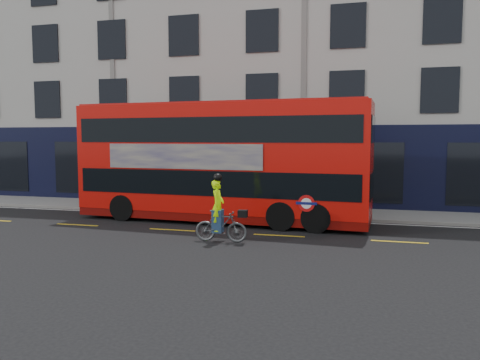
% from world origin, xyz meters
% --- Properties ---
extents(ground, '(120.00, 120.00, 0.00)m').
position_xyz_m(ground, '(0.00, 0.00, 0.00)').
color(ground, black).
rests_on(ground, ground).
extents(pavement, '(60.00, 3.00, 0.12)m').
position_xyz_m(pavement, '(0.00, 6.50, 0.06)').
color(pavement, gray).
rests_on(pavement, ground).
extents(kerb, '(60.00, 0.12, 0.13)m').
position_xyz_m(kerb, '(0.00, 5.00, 0.07)').
color(kerb, gray).
rests_on(kerb, ground).
extents(building_terrace, '(50.00, 10.07, 15.00)m').
position_xyz_m(building_terrace, '(0.00, 12.94, 7.49)').
color(building_terrace, '#B0ACA6').
rests_on(building_terrace, ground).
extents(road_edge_line, '(58.00, 0.10, 0.01)m').
position_xyz_m(road_edge_line, '(0.00, 4.70, 0.00)').
color(road_edge_line, silver).
rests_on(road_edge_line, ground).
extents(lane_dashes, '(58.00, 0.12, 0.01)m').
position_xyz_m(lane_dashes, '(0.00, 1.50, 0.00)').
color(lane_dashes, gold).
rests_on(lane_dashes, ground).
extents(bus, '(12.05, 3.48, 4.80)m').
position_xyz_m(bus, '(-2.75, 3.78, 2.46)').
color(bus, red).
rests_on(bus, ground).
extents(cyclist, '(1.76, 0.62, 2.26)m').
position_xyz_m(cyclist, '(-1.70, 0.04, 0.75)').
color(cyclist, '#4A4E50').
rests_on(cyclist, ground).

